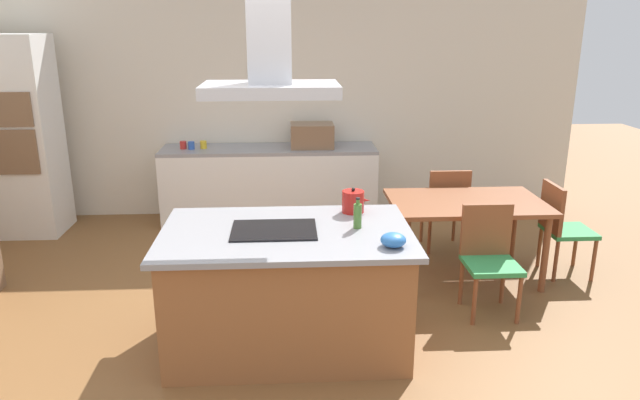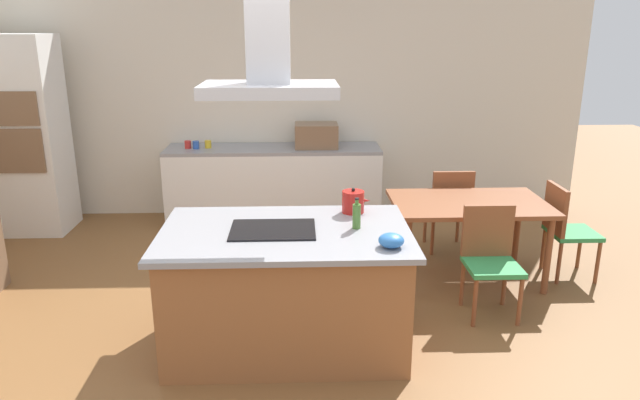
{
  "view_description": "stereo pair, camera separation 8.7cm",
  "coord_description": "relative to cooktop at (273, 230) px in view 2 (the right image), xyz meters",
  "views": [
    {
      "loc": [
        0.01,
        -3.91,
        2.32
      ],
      "look_at": [
        0.26,
        0.4,
        1.0
      ],
      "focal_mm": 32.83,
      "sensor_mm": 36.0,
      "label": 1
    },
    {
      "loc": [
        0.1,
        -3.91,
        2.32
      ],
      "look_at": [
        0.26,
        0.4,
        1.0
      ],
      "focal_mm": 32.83,
      "sensor_mm": 36.0,
      "label": 2
    }
  ],
  "objects": [
    {
      "name": "ground",
      "position": [
        0.09,
        1.5,
        -0.91
      ],
      "size": [
        16.0,
        16.0,
        0.0
      ],
      "primitive_type": "plane",
      "color": "brown"
    },
    {
      "name": "wall_back",
      "position": [
        0.09,
        3.25,
        0.44
      ],
      "size": [
        7.2,
        0.1,
        2.7
      ],
      "primitive_type": "cube",
      "color": "beige",
      "rests_on": "ground"
    },
    {
      "name": "kitchen_island",
      "position": [
        0.09,
        0.0,
        -0.45
      ],
      "size": [
        1.78,
        1.14,
        0.9
      ],
      "color": "#995B33",
      "rests_on": "ground"
    },
    {
      "name": "cooktop",
      "position": [
        0.0,
        0.0,
        0.0
      ],
      "size": [
        0.6,
        0.44,
        0.01
      ],
      "primitive_type": "cube",
      "color": "black",
      "rests_on": "kitchen_island"
    },
    {
      "name": "tea_kettle",
      "position": [
        0.61,
        0.39,
        0.08
      ],
      "size": [
        0.22,
        0.17,
        0.2
      ],
      "color": "#B21E19",
      "rests_on": "kitchen_island"
    },
    {
      "name": "olive_oil_bottle",
      "position": [
        0.6,
        0.02,
        0.09
      ],
      "size": [
        0.06,
        0.06,
        0.23
      ],
      "color": "#47722D",
      "rests_on": "kitchen_island"
    },
    {
      "name": "mixing_bowl",
      "position": [
        0.79,
        -0.35,
        0.04
      ],
      "size": [
        0.17,
        0.17,
        0.09
      ],
      "primitive_type": "ellipsoid",
      "color": "#2D6BB7",
      "rests_on": "kitchen_island"
    },
    {
      "name": "back_counter",
      "position": [
        -0.11,
        2.88,
        -0.46
      ],
      "size": [
        2.52,
        0.62,
        0.9
      ],
      "color": "white",
      "rests_on": "ground"
    },
    {
      "name": "countertop_microwave",
      "position": [
        0.4,
        2.88,
        0.13
      ],
      "size": [
        0.5,
        0.38,
        0.28
      ],
      "primitive_type": "cube",
      "color": "brown",
      "rests_on": "back_counter"
    },
    {
      "name": "coffee_mug_red",
      "position": [
        -1.1,
        2.87,
        0.04
      ],
      "size": [
        0.08,
        0.08,
        0.09
      ],
      "primitive_type": "cylinder",
      "color": "red",
      "rests_on": "back_counter"
    },
    {
      "name": "coffee_mug_blue",
      "position": [
        -1.01,
        2.84,
        0.04
      ],
      "size": [
        0.08,
        0.08,
        0.09
      ],
      "primitive_type": "cylinder",
      "color": "#2D56B2",
      "rests_on": "back_counter"
    },
    {
      "name": "coffee_mug_yellow",
      "position": [
        -0.87,
        2.88,
        0.04
      ],
      "size": [
        0.08,
        0.08,
        0.09
      ],
      "primitive_type": "cylinder",
      "color": "gold",
      "rests_on": "back_counter"
    },
    {
      "name": "wall_oven_stack",
      "position": [
        -2.81,
        2.65,
        0.2
      ],
      "size": [
        0.7,
        0.66,
        2.2
      ],
      "color": "white",
      "rests_on": "ground"
    },
    {
      "name": "dining_table",
      "position": [
        1.74,
        1.12,
        -0.24
      ],
      "size": [
        1.4,
        0.9,
        0.75
      ],
      "color": "brown",
      "rests_on": "ground"
    },
    {
      "name": "chair_facing_back_wall",
      "position": [
        1.74,
        1.79,
        -0.4
      ],
      "size": [
        0.42,
        0.42,
        0.89
      ],
      "color": "#33934C",
      "rests_on": "ground"
    },
    {
      "name": "chair_facing_island",
      "position": [
        1.74,
        0.46,
        -0.4
      ],
      "size": [
        0.42,
        0.42,
        0.89
      ],
      "color": "#33934C",
      "rests_on": "ground"
    },
    {
      "name": "chair_at_right_end",
      "position": [
        2.66,
        1.12,
        -0.4
      ],
      "size": [
        0.42,
        0.42,
        0.89
      ],
      "color": "#33934C",
      "rests_on": "ground"
    },
    {
      "name": "range_hood",
      "position": [
        0.0,
        0.0,
        1.2
      ],
      "size": [
        0.9,
        0.55,
        0.78
      ],
      "color": "#ADADB2"
    }
  ]
}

